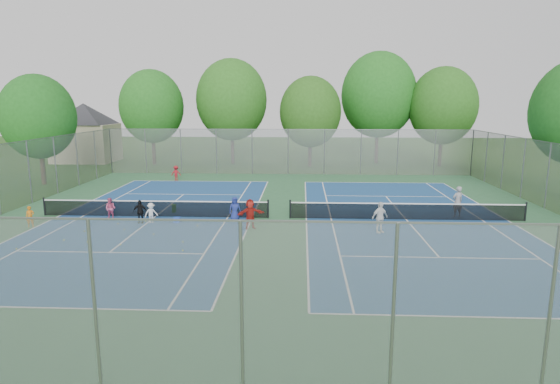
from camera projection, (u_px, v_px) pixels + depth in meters
The scene contains 38 objects.
ground at pixel (279, 218), 26.04m from camera, with size 120.00×120.00×0.00m, color #274F18.
court_pad at pixel (279, 218), 26.04m from camera, with size 32.00×32.00×0.01m, color #30653D.
court_left at pixel (155, 217), 26.37m from camera, with size 10.97×23.77×0.01m, color navy.
court_right at pixel (406, 220), 25.71m from camera, with size 10.97×23.77×0.01m, color navy.
net_left at pixel (155, 209), 26.28m from camera, with size 12.87×0.10×0.91m, color black.
net_right at pixel (406, 212), 25.62m from camera, with size 12.87×0.10×0.91m, color black.
fence_north at pixel (288, 152), 41.35m from camera, with size 32.00×0.10×4.00m, color gray.
fence_south at pixel (242, 311), 9.97m from camera, with size 32.00×0.10×4.00m, color gray.
house at pixel (84, 122), 49.80m from camera, with size 11.03×11.03×7.30m.
tree_nw at pixel (152, 106), 47.15m from camera, with size 6.40×6.40×9.58m.
tree_nl at pixel (232, 100), 47.63m from camera, with size 7.20×7.20×10.69m.
tree_nc at pixel (310, 112), 45.51m from camera, with size 6.00×6.00×8.85m.
tree_nr at pixel (379, 95), 47.80m from camera, with size 7.60×7.60×11.42m.
tree_ne at pixel (443, 106), 45.76m from camera, with size 6.60×6.60×9.77m.
tree_side_w at pixel (38, 117), 35.74m from camera, with size 5.60×5.60×8.47m.
ball_crate at pixel (177, 220), 25.12m from camera, with size 0.33×0.33×0.28m, color blue.
ball_hopper at pixel (174, 208), 27.37m from camera, with size 0.25×0.25×0.48m, color #268C33.
student_a at pixel (30, 217), 24.13m from camera, with size 0.40×0.26×1.10m, color orange.
student_b at pixel (111, 208), 25.78m from camera, with size 0.58×0.45×1.19m, color #D05178.
student_c at pixel (151, 213), 24.92m from camera, with size 0.71×0.41×1.10m, color white.
student_d at pixel (140, 212), 24.85m from camera, with size 0.74×0.31×1.27m, color black.
student_e at pixel (235, 209), 25.41m from camera, with size 0.64×0.42×1.32m, color navy.
student_f at pixel (250, 214), 23.75m from camera, with size 1.43×0.46×1.54m, color #AA1F18.
child_far_baseline at pixel (176, 173), 38.31m from camera, with size 0.80×0.46×1.23m, color maroon.
instructor at pixel (458, 202), 26.20m from camera, with size 0.64×0.42×1.76m, color gray.
teen_court_b at pixel (380, 218), 22.99m from camera, with size 0.92×0.38×1.57m, color white.
tennis_ball_0 at pixel (154, 235), 22.72m from camera, with size 0.07×0.07×0.07m, color yellow.
tennis_ball_1 at pixel (87, 242), 21.48m from camera, with size 0.07×0.07×0.07m, color #E6F338.
tennis_ball_2 at pixel (183, 242), 21.53m from camera, with size 0.07×0.07×0.07m, color #D1E435.
tennis_ball_3 at pixel (183, 251), 20.26m from camera, with size 0.07×0.07×0.07m, color #BCDD33.
tennis_ball_4 at pixel (124, 230), 23.57m from camera, with size 0.07×0.07×0.07m, color #ADC62E.
tennis_ball_5 at pixel (17, 249), 20.49m from camera, with size 0.07×0.07×0.07m, color #D5E435.
tennis_ball_6 at pixel (64, 240), 21.78m from camera, with size 0.07×0.07×0.07m, color #BBE335.
tennis_ball_7 at pixel (146, 222), 25.19m from camera, with size 0.07×0.07×0.07m, color #A2C62E.
tennis_ball_8 at pixel (85, 232), 23.27m from camera, with size 0.07×0.07×0.07m, color #C5D331.
tennis_ball_9 at pixel (121, 245), 21.06m from camera, with size 0.07×0.07×0.07m, color #F3F539.
tennis_ball_10 at pixel (197, 226), 24.29m from camera, with size 0.07×0.07×0.07m, color gold.
tennis_ball_11 at pixel (118, 224), 24.69m from camera, with size 0.07×0.07×0.07m, color #CAD331.
Camera 1 is at (1.26, -25.25, 6.41)m, focal length 30.00 mm.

